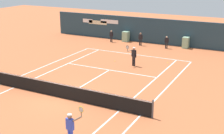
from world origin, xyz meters
TOP-DOWN VIEW (x-y plane):
  - ground_plane at (-0.00, 0.58)m, footprint 80.00×80.00m
  - tennis_net at (0.00, 0.00)m, footprint 12.10×0.10m
  - sponsor_back_wall at (-0.02, 16.97)m, footprint 25.00×1.02m
  - player_on_baseline at (1.28, 8.27)m, footprint 0.79×0.66m
  - player_near_side at (3.60, -4.22)m, footprint 0.71×0.65m
  - ball_kid_right_post at (-4.48, 15.37)m, footprint 0.44×0.19m
  - ball_kid_centre_post at (1.86, 15.37)m, footprint 0.42×0.21m
  - ball_kid_left_post at (-1.00, 15.37)m, footprint 0.46×0.19m
  - tennis_ball_mid_court at (3.57, 10.48)m, footprint 0.07×0.07m
  - tennis_ball_by_sideline at (-0.69, 8.77)m, footprint 0.07×0.07m

SIDE VIEW (x-z plane):
  - ground_plane at x=0.00m, z-range 0.00..0.01m
  - tennis_ball_mid_court at x=3.57m, z-range 0.00..0.07m
  - tennis_ball_by_sideline at x=-0.69m, z-range 0.00..0.07m
  - tennis_net at x=0.00m, z-range -0.02..1.05m
  - ball_kid_centre_post at x=1.86m, z-range 0.10..1.38m
  - ball_kid_right_post at x=-4.48m, z-range 0.10..1.43m
  - ball_kid_left_post at x=-1.00m, z-range 0.11..1.49m
  - player_near_side at x=3.60m, z-range 0.05..1.84m
  - player_on_baseline at x=1.28m, z-range 0.05..1.88m
  - sponsor_back_wall at x=-0.02m, z-range -0.04..2.69m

